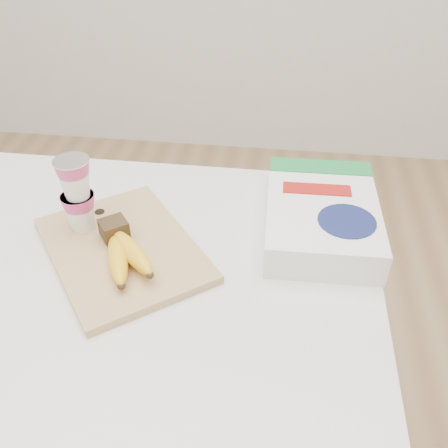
% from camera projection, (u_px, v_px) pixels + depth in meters
% --- Properties ---
extents(table, '(1.10, 0.74, 0.83)m').
position_uv_depth(table, '(110.00, 392.00, 1.18)').
color(table, silver).
rests_on(table, ground).
extents(cutting_board, '(0.40, 0.42, 0.02)m').
position_uv_depth(cutting_board, '(122.00, 249.00, 0.94)').
color(cutting_board, tan).
rests_on(cutting_board, table).
extents(bananas, '(0.15, 0.18, 0.05)m').
position_uv_depth(bananas, '(123.00, 251.00, 0.89)').
color(bananas, '#382816').
rests_on(bananas, cutting_board).
extents(yogurt_stack, '(0.07, 0.07, 0.15)m').
position_uv_depth(yogurt_stack, '(77.00, 193.00, 0.93)').
color(yogurt_stack, white).
rests_on(yogurt_stack, cutting_board).
extents(cereal_box, '(0.22, 0.32, 0.07)m').
position_uv_depth(cereal_box, '(321.00, 215.00, 0.98)').
color(cereal_box, white).
rests_on(cereal_box, table).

